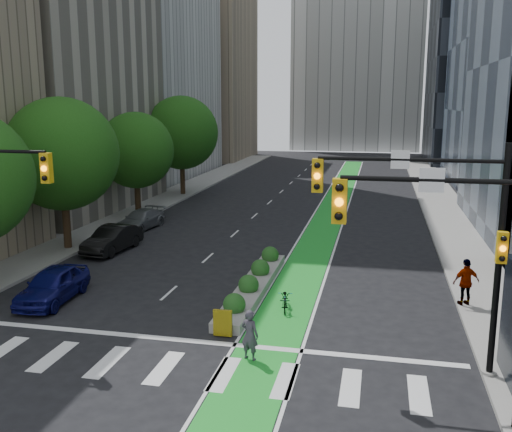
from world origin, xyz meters
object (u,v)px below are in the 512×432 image
at_px(bicycle, 285,299).
at_px(pedestrian_far, 466,282).
at_px(parked_car_left_mid, 112,239).
at_px(parked_car_left_near, 53,285).
at_px(parked_car_left_far, 141,220).
at_px(cyclist, 250,335).
at_px(median_planter, 254,284).

relative_size(bicycle, pedestrian_far, 0.84).
relative_size(bicycle, parked_car_left_mid, 0.37).
xyz_separation_m(parked_car_left_near, parked_car_left_mid, (-1.25, 8.21, -0.00)).
bearing_deg(parked_car_left_far, cyclist, -50.08).
distance_m(median_planter, parked_car_left_near, 8.78).
xyz_separation_m(parked_car_left_near, parked_car_left_far, (-2.08, 14.11, -0.10)).
bearing_deg(parked_car_left_near, pedestrian_far, 6.21).
relative_size(parked_car_left_near, parked_car_left_far, 0.99).
bearing_deg(parked_car_left_mid, pedestrian_far, -10.60).
bearing_deg(median_planter, parked_car_left_near, -159.26).
height_order(parked_car_left_near, pedestrian_far, pedestrian_far).
distance_m(parked_car_left_mid, parked_car_left_far, 5.96).
height_order(parked_car_left_mid, pedestrian_far, pedestrian_far).
bearing_deg(pedestrian_far, parked_car_left_far, -52.37).
height_order(parked_car_left_near, parked_car_left_far, parked_car_left_near).
xyz_separation_m(cyclist, pedestrian_far, (7.72, 6.62, 0.27)).
bearing_deg(median_planter, parked_car_left_far, 133.05).
xyz_separation_m(cyclist, parked_car_left_mid, (-10.83, 11.91, -0.13)).
bearing_deg(parked_car_left_near, parked_car_left_mid, 95.32).
xyz_separation_m(median_planter, parked_car_left_mid, (-9.45, 5.10, 0.37)).
height_order(median_planter, bicycle, median_planter).
xyz_separation_m(median_planter, parked_car_left_far, (-10.28, 11.00, 0.27)).
bearing_deg(pedestrian_far, cyclist, 18.24).
bearing_deg(median_planter, bicycle, -47.63).
distance_m(parked_car_left_near, pedestrian_far, 17.55).
bearing_deg(bicycle, parked_car_left_far, 123.97).
height_order(parked_car_left_mid, parked_car_left_far, parked_car_left_mid).
bearing_deg(bicycle, parked_car_left_mid, 138.90).
height_order(median_planter, parked_car_left_near, parked_car_left_near).
bearing_deg(parked_car_left_near, parked_car_left_far, 95.04).
relative_size(median_planter, pedestrian_far, 5.17).
relative_size(bicycle, cyclist, 0.96).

